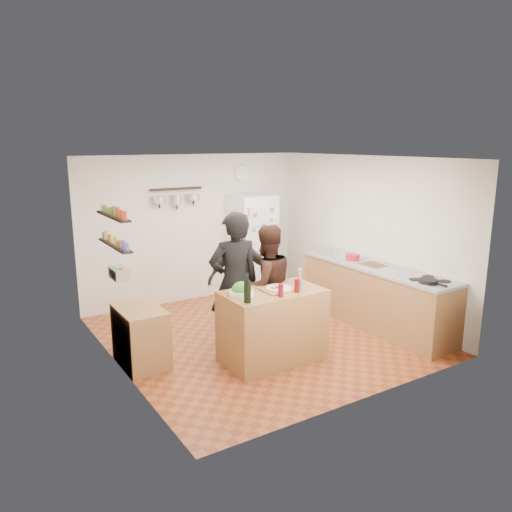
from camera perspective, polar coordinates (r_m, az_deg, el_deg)
room_shell at (r=7.17m, az=-1.23°, el=1.22°), size 4.20×4.20×4.20m
prep_island at (r=6.32m, az=1.90°, el=-7.95°), size 1.25×0.72×0.91m
pizza_board at (r=6.20m, az=2.66°, el=-3.84°), size 0.42×0.34×0.02m
pizza at (r=6.19m, az=2.66°, el=-3.67°), size 0.34×0.34×0.02m
salad_bowl at (r=5.99m, az=-1.67°, el=-4.23°), size 0.30×0.30×0.06m
wine_bottle at (r=5.70m, az=-0.99°, el=-4.11°), size 0.08×0.08×0.25m
wine_glass_near at (r=5.93m, az=2.84°, el=-3.95°), size 0.06×0.06×0.15m
wine_glass_far at (r=6.11m, az=4.71°, el=-3.40°), size 0.07×0.07×0.16m
pepper_mill at (r=6.44m, az=5.02°, el=-2.53°), size 0.05×0.05×0.17m
salt_canister at (r=6.23m, az=4.85°, el=-3.29°), size 0.08×0.08×0.12m
person_left at (r=6.43m, az=-2.49°, el=-3.10°), size 0.74×0.55×1.86m
person_center at (r=6.66m, az=1.19°, el=-3.46°), size 0.85×0.69×1.65m
person_back at (r=7.13m, az=-1.88°, el=-2.54°), size 0.99×0.55×1.61m
counter_run at (r=7.68m, az=13.48°, el=-4.49°), size 0.63×2.63×0.90m
stove_top at (r=6.96m, az=19.24°, el=-2.76°), size 0.60×0.62×0.02m
skillet at (r=6.84m, az=19.10°, el=-2.72°), size 0.25×0.25×0.05m
sink at (r=8.16m, az=9.41°, el=0.09°), size 0.50×0.80×0.03m
cutting_board at (r=7.62m, az=13.24°, el=-1.05°), size 0.30×0.40×0.02m
red_bowl at (r=7.84m, az=10.97°, el=-0.12°), size 0.22×0.22×0.09m
fridge at (r=8.86m, az=-0.47°, el=1.20°), size 0.70×0.68×1.80m
wall_clock at (r=8.97m, az=-1.61°, el=9.40°), size 0.30×0.03×0.30m
spice_shelf_lower at (r=6.19m, az=-15.83°, el=1.19°), size 0.12×1.00×0.02m
spice_shelf_upper at (r=6.13m, az=-16.03°, el=4.40°), size 0.12×1.00×0.02m
produce_basket at (r=6.27m, az=-15.37°, el=-1.91°), size 0.18×0.35×0.14m
side_table at (r=6.39m, az=-13.04°, el=-8.93°), size 0.50×0.80×0.73m
pot_rack at (r=8.33m, az=-9.11°, el=7.59°), size 0.90×0.04×0.04m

